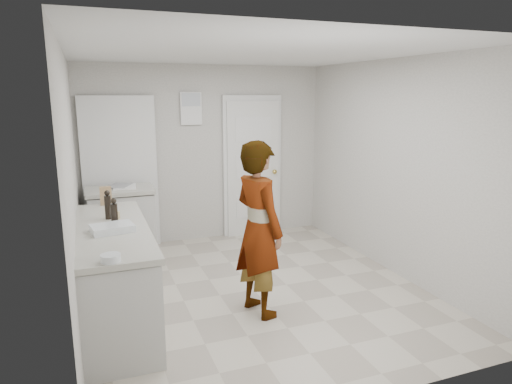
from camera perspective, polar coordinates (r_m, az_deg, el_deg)
name	(u,v)px	position (r m, az deg, el deg)	size (l,w,h in m)	color
ground	(254,290)	(5.11, -0.25, -12.13)	(4.00, 4.00, 0.00)	#A49A8A
room_shell	(195,171)	(6.57, -7.63, 2.65)	(4.00, 4.00, 4.00)	#ACA9A3
main_counter	(115,279)	(4.50, -17.22, -10.31)	(0.64, 1.96, 0.93)	beige
side_counter	(122,226)	(6.16, -16.42, -4.09)	(0.84, 0.61, 0.93)	beige
person	(259,229)	(4.34, 0.34, -4.66)	(0.62, 0.41, 1.69)	silver
cake_mix_box	(106,196)	(5.18, -18.27, -0.45)	(0.12, 0.06, 0.20)	olive
spice_jar	(117,215)	(4.58, -16.93, -2.80)	(0.05, 0.05, 0.07)	tan
oil_cruet_a	(114,212)	(4.38, -17.30, -2.39)	(0.06, 0.06, 0.25)	black
oil_cruet_b	(108,205)	(4.59, -18.03, -1.59)	(0.06, 0.06, 0.28)	black
baking_dish	(112,228)	(4.19, -17.53, -4.37)	(0.39, 0.30, 0.06)	silver
egg_bowl	(111,258)	(3.47, -17.71, -7.87)	(0.14, 0.14, 0.05)	silver
papers	(125,187)	(6.11, -16.08, 0.64)	(0.28, 0.36, 0.01)	white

